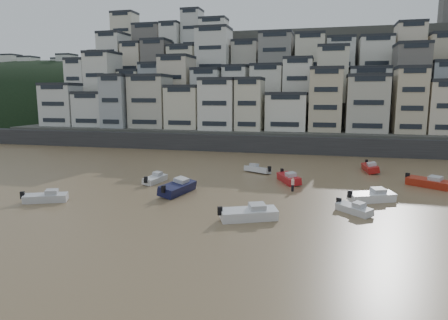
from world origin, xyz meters
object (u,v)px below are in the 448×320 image
(boat_d, at_px, (372,195))
(boat_h, at_px, (257,168))
(boat_c, at_px, (178,186))
(boat_i, at_px, (370,167))
(boat_f, at_px, (155,178))
(person_pink, at_px, (293,185))
(boat_g, at_px, (429,181))
(boat_j, at_px, (45,196))
(boat_e, at_px, (289,177))
(boat_a, at_px, (249,212))
(boat_b, at_px, (354,208))

(boat_d, height_order, boat_h, boat_d)
(boat_c, height_order, boat_i, boat_c)
(boat_f, relative_size, person_pink, 2.80)
(boat_g, bearing_deg, boat_f, -134.76)
(boat_d, height_order, boat_f, boat_d)
(boat_c, bearing_deg, boat_d, -74.85)
(boat_j, height_order, person_pink, person_pink)
(boat_j, bearing_deg, boat_i, 13.14)
(boat_g, height_order, boat_h, boat_g)
(boat_c, bearing_deg, boat_f, 56.78)
(boat_e, bearing_deg, boat_j, -82.06)
(boat_g, relative_size, person_pink, 3.38)
(boat_a, xyz_separation_m, boat_d, (12.20, 9.94, -0.04))
(boat_a, bearing_deg, boat_i, 39.14)
(boat_b, relative_size, boat_j, 0.86)
(boat_a, bearing_deg, boat_e, 57.84)
(boat_e, distance_m, boat_i, 15.99)
(boat_c, height_order, boat_h, boat_c)
(boat_e, distance_m, boat_f, 18.31)
(boat_c, height_order, boat_g, boat_c)
(boat_f, bearing_deg, boat_h, -42.45)
(boat_b, height_order, boat_e, boat_e)
(boat_a, height_order, boat_c, boat_c)
(boat_h, distance_m, boat_i, 17.70)
(boat_b, xyz_separation_m, boat_c, (-20.29, 3.35, 0.30))
(boat_e, xyz_separation_m, boat_j, (-25.64, -16.74, -0.10))
(boat_b, height_order, boat_g, boat_g)
(boat_e, height_order, boat_j, boat_e)
(boat_d, bearing_deg, boat_g, 24.29)
(boat_b, distance_m, boat_e, 15.01)
(boat_f, height_order, person_pink, person_pink)
(boat_b, xyz_separation_m, boat_j, (-33.35, -3.87, 0.10))
(boat_c, relative_size, person_pink, 3.81)
(boat_d, relative_size, person_pink, 3.29)
(boat_f, bearing_deg, boat_a, -122.77)
(boat_c, distance_m, boat_g, 32.51)
(boat_b, distance_m, boat_g, 17.79)
(boat_g, distance_m, boat_j, 47.31)
(boat_e, xyz_separation_m, boat_i, (11.67, 10.93, -0.01))
(boat_d, relative_size, boat_h, 1.21)
(boat_e, bearing_deg, boat_c, -78.09)
(boat_c, distance_m, person_pink, 14.24)
(boat_d, bearing_deg, boat_e, 116.78)
(boat_d, xyz_separation_m, boat_e, (-9.95, 7.72, 0.01))
(boat_c, distance_m, boat_i, 31.73)
(boat_c, xyz_separation_m, boat_g, (30.51, 11.21, -0.10))
(boat_c, distance_m, boat_d, 22.60)
(boat_d, bearing_deg, boat_i, 59.32)
(boat_b, distance_m, person_pink, 10.42)
(boat_g, distance_m, person_pink, 18.27)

